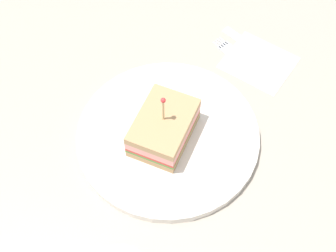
{
  "coord_description": "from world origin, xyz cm",
  "views": [
    {
      "loc": [
        -21.79,
        -30.05,
        61.49
      ],
      "look_at": [
        0.0,
        0.0,
        3.37
      ],
      "focal_mm": 51.79,
      "sensor_mm": 36.0,
      "label": 1
    }
  ],
  "objects_px": {
    "plate": "(168,136)",
    "napkin": "(259,62)",
    "sandwich_half_center": "(162,125)",
    "fork": "(235,55)",
    "knife": "(249,45)"
  },
  "relations": [
    {
      "from": "sandwich_half_center",
      "to": "fork",
      "type": "distance_m",
      "value": 0.2
    },
    {
      "from": "napkin",
      "to": "knife",
      "type": "relative_size",
      "value": 0.84
    },
    {
      "from": "sandwich_half_center",
      "to": "napkin",
      "type": "relative_size",
      "value": 1.19
    },
    {
      "from": "sandwich_half_center",
      "to": "napkin",
      "type": "bearing_deg",
      "value": 6.66
    },
    {
      "from": "plate",
      "to": "napkin",
      "type": "relative_size",
      "value": 2.53
    },
    {
      "from": "knife",
      "to": "napkin",
      "type": "bearing_deg",
      "value": -107.86
    },
    {
      "from": "sandwich_half_center",
      "to": "fork",
      "type": "xyz_separation_m",
      "value": [
        0.19,
        0.06,
        -0.03
      ]
    },
    {
      "from": "napkin",
      "to": "fork",
      "type": "height_order",
      "value": "fork"
    },
    {
      "from": "sandwich_half_center",
      "to": "knife",
      "type": "relative_size",
      "value": 1.0
    },
    {
      "from": "plate",
      "to": "fork",
      "type": "bearing_deg",
      "value": 19.35
    },
    {
      "from": "sandwich_half_center",
      "to": "napkin",
      "type": "xyz_separation_m",
      "value": [
        0.21,
        0.02,
        -0.04
      ]
    },
    {
      "from": "plate",
      "to": "napkin",
      "type": "height_order",
      "value": "plate"
    },
    {
      "from": "fork",
      "to": "knife",
      "type": "relative_size",
      "value": 0.93
    },
    {
      "from": "plate",
      "to": "knife",
      "type": "xyz_separation_m",
      "value": [
        0.22,
        0.07,
        -0.01
      ]
    },
    {
      "from": "napkin",
      "to": "plate",
      "type": "bearing_deg",
      "value": -171.74
    }
  ]
}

